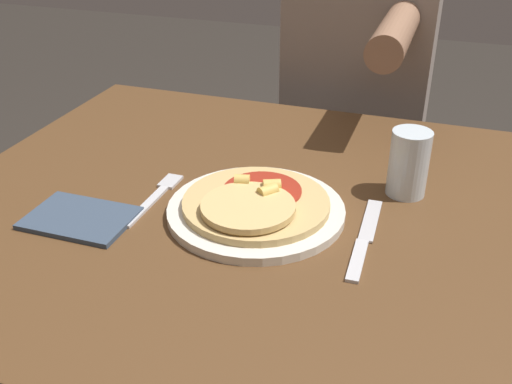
% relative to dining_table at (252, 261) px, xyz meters
% --- Properties ---
extents(dining_table, '(1.02, 0.88, 0.73)m').
position_rel_dining_table_xyz_m(dining_table, '(0.00, 0.00, 0.00)').
color(dining_table, brown).
rests_on(dining_table, ground_plane).
extents(plate, '(0.28, 0.28, 0.01)m').
position_rel_dining_table_xyz_m(plate, '(0.02, -0.03, 0.12)').
color(plate, silver).
rests_on(plate, dining_table).
extents(pizza, '(0.23, 0.23, 0.04)m').
position_rel_dining_table_xyz_m(pizza, '(0.02, -0.04, 0.14)').
color(pizza, tan).
rests_on(pizza, plate).
extents(fork, '(0.03, 0.18, 0.00)m').
position_rel_dining_table_xyz_m(fork, '(-0.16, -0.03, 0.12)').
color(fork, silver).
rests_on(fork, dining_table).
extents(knife, '(0.03, 0.22, 0.00)m').
position_rel_dining_table_xyz_m(knife, '(0.19, -0.05, 0.12)').
color(knife, silver).
rests_on(knife, dining_table).
extents(drinking_glass, '(0.06, 0.06, 0.11)m').
position_rel_dining_table_xyz_m(drinking_glass, '(0.23, 0.11, 0.17)').
color(drinking_glass, silver).
rests_on(drinking_glass, dining_table).
extents(napkin, '(0.16, 0.11, 0.01)m').
position_rel_dining_table_xyz_m(napkin, '(-0.23, -0.13, 0.12)').
color(napkin, '#38475B').
rests_on(napkin, dining_table).
extents(person_diner, '(0.35, 0.52, 1.22)m').
position_rel_dining_table_xyz_m(person_diner, '(0.05, 0.66, 0.09)').
color(person_diner, '#2D2D38').
rests_on(person_diner, ground_plane).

